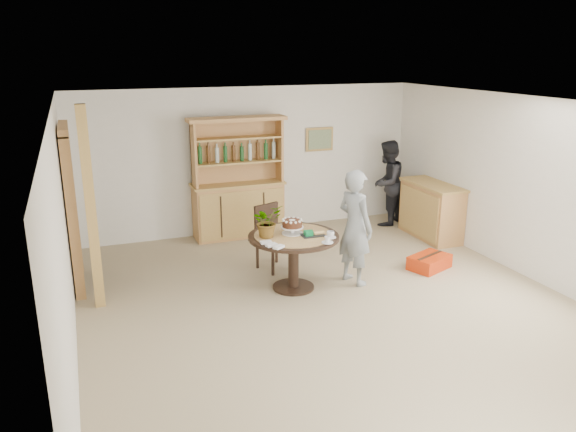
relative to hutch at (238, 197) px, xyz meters
The scene contains 17 objects.
ground 3.33m from the hutch, 84.71° to the right, with size 7.00×7.00×0.00m, color tan.
room_shell 3.41m from the hutch, 84.65° to the right, with size 6.04×7.04×2.52m.
doorway 2.94m from the hutch, 154.78° to the right, with size 0.13×1.10×2.18m.
pine_post 3.20m from the hutch, 139.62° to the right, with size 0.12×0.12×2.50m, color tan.
hutch is the anchor object (origin of this frame).
sideboard 3.29m from the hutch, 22.21° to the right, with size 0.54×1.26×0.94m.
dining_table 2.42m from the hutch, 88.47° to the right, with size 1.20×1.20×0.76m.
dining_chair 1.60m from the hutch, 88.63° to the right, with size 0.54×0.54×0.95m.
birthday_cake 2.37m from the hutch, 88.44° to the right, with size 0.30×0.30×0.20m.
flower_vase 2.40m from the hutch, 96.89° to the right, with size 0.38×0.33×0.42m, color #3F7233.
gift_tray 2.55m from the hutch, 83.73° to the right, with size 0.30×0.20×0.08m.
coffee_cup_a 2.74m from the hutch, 80.22° to the right, with size 0.15×0.15×0.09m.
coffee_cup_b 2.89m from the hutch, 83.14° to the right, with size 0.15×0.15×0.08m.
napkins 2.75m from the hutch, 97.22° to the right, with size 0.24×0.33×0.03m.
teen_boy 2.68m from the hutch, 70.01° to the right, with size 0.58×0.38×1.59m, color gray.
adult_person 2.73m from the hutch, ahead, with size 0.75×0.58×1.54m, color black.
red_suitcase 3.35m from the hutch, 48.49° to the right, with size 0.71×0.59×0.21m.
Camera 1 is at (-2.80, -5.67, 3.09)m, focal length 35.00 mm.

